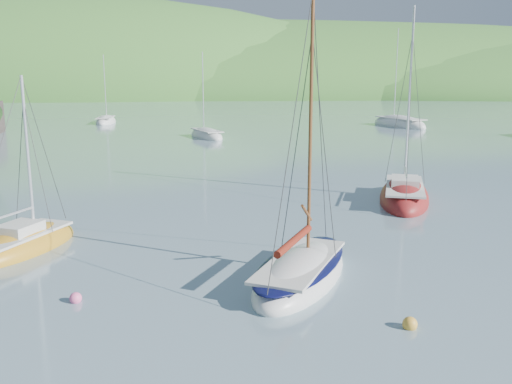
{
  "coord_description": "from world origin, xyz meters",
  "views": [
    {
      "loc": [
        -0.41,
        -15.3,
        6.97
      ],
      "look_at": [
        0.5,
        8.0,
        1.96
      ],
      "focal_mm": 40.0,
      "sensor_mm": 36.0,
      "label": 1
    }
  ],
  "objects_px": {
    "daysailer_white": "(301,273)",
    "distant_sloop_a": "(207,136)",
    "sailboat_yellow": "(23,245)",
    "distant_sloop_b": "(399,125)",
    "distant_sloop_c": "(106,122)",
    "sloop_red": "(404,197)"
  },
  "relations": [
    {
      "from": "daysailer_white",
      "to": "distant_sloop_a",
      "type": "relative_size",
      "value": 1.06
    },
    {
      "from": "sailboat_yellow",
      "to": "distant_sloop_b",
      "type": "xyz_separation_m",
      "value": [
        29.2,
        49.23,
        0.03
      ]
    },
    {
      "from": "sailboat_yellow",
      "to": "distant_sloop_c",
      "type": "xyz_separation_m",
      "value": [
        -8.73,
        55.14,
        -0.01
      ]
    },
    {
      "from": "sloop_red",
      "to": "distant_sloop_b",
      "type": "distance_m",
      "value": 43.0
    },
    {
      "from": "distant_sloop_b",
      "to": "sloop_red",
      "type": "bearing_deg",
      "value": -128.92
    },
    {
      "from": "daysailer_white",
      "to": "distant_sloop_a",
      "type": "xyz_separation_m",
      "value": [
        -5.1,
        41.73,
        -0.06
      ]
    },
    {
      "from": "distant_sloop_a",
      "to": "distant_sloop_c",
      "type": "relative_size",
      "value": 0.98
    },
    {
      "from": "distant_sloop_c",
      "to": "daysailer_white",
      "type": "bearing_deg",
      "value": -75.01
    },
    {
      "from": "distant_sloop_a",
      "to": "distant_sloop_c",
      "type": "height_order",
      "value": "distant_sloop_c"
    },
    {
      "from": "distant_sloop_b",
      "to": "distant_sloop_c",
      "type": "bearing_deg",
      "value": 147.94
    },
    {
      "from": "sloop_red",
      "to": "sailboat_yellow",
      "type": "xyz_separation_m",
      "value": [
        -17.56,
        -7.84,
        -0.04
      ]
    },
    {
      "from": "sailboat_yellow",
      "to": "distant_sloop_c",
      "type": "relative_size",
      "value": 0.76
    },
    {
      "from": "sailboat_yellow",
      "to": "distant_sloop_a",
      "type": "height_order",
      "value": "distant_sloop_a"
    },
    {
      "from": "daysailer_white",
      "to": "distant_sloop_c",
      "type": "bearing_deg",
      "value": 132.5
    },
    {
      "from": "sailboat_yellow",
      "to": "sloop_red",
      "type": "bearing_deg",
      "value": 45.42
    },
    {
      "from": "distant_sloop_a",
      "to": "distant_sloop_b",
      "type": "distance_m",
      "value": 26.23
    },
    {
      "from": "sloop_red",
      "to": "sailboat_yellow",
      "type": "bearing_deg",
      "value": -140.23
    },
    {
      "from": "distant_sloop_b",
      "to": "distant_sloop_c",
      "type": "xyz_separation_m",
      "value": [
        -37.93,
        5.91,
        -0.04
      ]
    },
    {
      "from": "distant_sloop_a",
      "to": "distant_sloop_b",
      "type": "relative_size",
      "value": 0.74
    },
    {
      "from": "distant_sloop_c",
      "to": "distant_sloop_b",
      "type": "bearing_deg",
      "value": -12.04
    },
    {
      "from": "daysailer_white",
      "to": "sloop_red",
      "type": "distance_m",
      "value": 13.48
    },
    {
      "from": "sloop_red",
      "to": "sailboat_yellow",
      "type": "height_order",
      "value": "sloop_red"
    }
  ]
}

